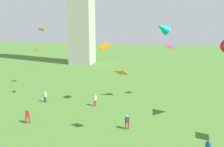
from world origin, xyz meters
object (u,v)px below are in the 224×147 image
at_px(person_1, 127,121).
at_px(kite_flying_5, 170,47).
at_px(kite_flying_7, 162,28).
at_px(person_4, 45,96).
at_px(person_0, 95,99).
at_px(person_2, 27,115).
at_px(kite_flying_3, 42,29).
at_px(kite_flying_6, 104,47).
at_px(kite_flying_1, 122,73).
at_px(kite_flying_2, 38,48).

bearing_deg(person_1, kite_flying_5, 27.20).
bearing_deg(kite_flying_5, kite_flying_7, 13.23).
height_order(person_4, kite_flying_7, kite_flying_7).
height_order(person_0, person_1, person_0).
height_order(person_4, kite_flying_5, kite_flying_5).
xyz_separation_m(person_2, kite_flying_7, (14.94, 10.21, 9.89)).
xyz_separation_m(kite_flying_3, kite_flying_6, (13.08, -7.00, -2.07)).
relative_size(person_0, kite_flying_5, 1.29).
xyz_separation_m(person_1, kite_flying_3, (-17.45, 14.39, 9.48)).
relative_size(person_0, kite_flying_1, 1.13).
bearing_deg(person_4, person_0, 29.84).
bearing_deg(person_1, kite_flying_6, 79.09).
distance_m(kite_flying_6, kite_flying_7, 8.34).
bearing_deg(kite_flying_3, kite_flying_7, -164.28).
xyz_separation_m(person_0, kite_flying_2, (-9.41, 1.99, 6.75)).
bearing_deg(person_2, person_4, -109.80).
height_order(person_1, kite_flying_7, kite_flying_7).
bearing_deg(person_0, kite_flying_5, 136.91).
bearing_deg(kite_flying_5, kite_flying_1, 20.19).
relative_size(kite_flying_3, kite_flying_7, 0.60).
relative_size(person_0, kite_flying_7, 0.69).
bearing_deg(person_2, kite_flying_2, -102.22).
xyz_separation_m(person_0, kite_flying_5, (10.14, 5.57, 7.07)).
bearing_deg(kite_flying_1, person_1, -74.85).
relative_size(person_1, kite_flying_3, 1.06).
xyz_separation_m(kite_flying_2, kite_flying_6, (10.55, -0.90, 0.59)).
distance_m(kite_flying_2, kite_flying_5, 19.88).
distance_m(person_0, kite_flying_1, 11.19).
relative_size(person_0, person_2, 1.03).
relative_size(kite_flying_1, kite_flying_5, 1.14).
distance_m(kite_flying_5, kite_flying_7, 3.99).
xyz_separation_m(person_2, kite_flying_1, (11.23, -0.92, 5.80)).
bearing_deg(person_2, kite_flying_5, -173.96).
distance_m(person_0, person_2, 9.42).
distance_m(person_0, kite_flying_6, 7.50).
bearing_deg(person_4, kite_flying_7, 40.36).
relative_size(kite_flying_2, kite_flying_5, 0.98).
relative_size(kite_flying_1, kite_flying_2, 1.17).
distance_m(person_1, kite_flying_5, 14.61).
distance_m(person_0, kite_flying_3, 17.22).
bearing_deg(kite_flying_7, person_1, -57.75).
height_order(person_4, kite_flying_3, kite_flying_3).
bearing_deg(kite_flying_1, person_2, 21.98).
height_order(person_1, person_2, person_2).
relative_size(person_4, kite_flying_7, 0.66).
height_order(kite_flying_1, kite_flying_2, kite_flying_2).
bearing_deg(person_4, person_2, -47.63).
height_order(kite_flying_3, kite_flying_7, kite_flying_7).
xyz_separation_m(kite_flying_6, kite_flying_7, (7.70, 1.94, 2.53)).
bearing_deg(kite_flying_5, person_1, 18.96).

